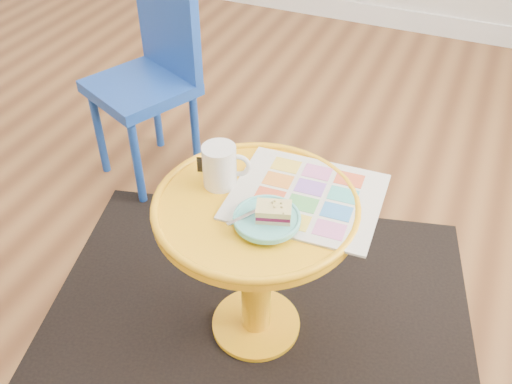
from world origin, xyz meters
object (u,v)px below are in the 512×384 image
at_px(newspaper, 306,196).
at_px(mug, 220,165).
at_px(plate, 267,219).
at_px(chair, 152,71).
at_px(side_table, 256,244).

height_order(newspaper, mug, mug).
distance_m(mug, plate, 0.20).
relative_size(chair, plate, 4.70).
bearing_deg(mug, newspaper, -7.74).
xyz_separation_m(chair, mug, (0.56, -0.56, 0.12)).
xyz_separation_m(chair, newspaper, (0.78, -0.52, 0.06)).
bearing_deg(side_table, mug, 160.98).
height_order(side_table, chair, chair).
relative_size(side_table, chair, 0.69).
bearing_deg(chair, side_table, -17.28).
relative_size(side_table, newspaper, 1.40).
relative_size(newspaper, mug, 3.02).
bearing_deg(mug, chair, 118.39).
bearing_deg(side_table, newspaper, 34.96).
bearing_deg(mug, plate, -46.83).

